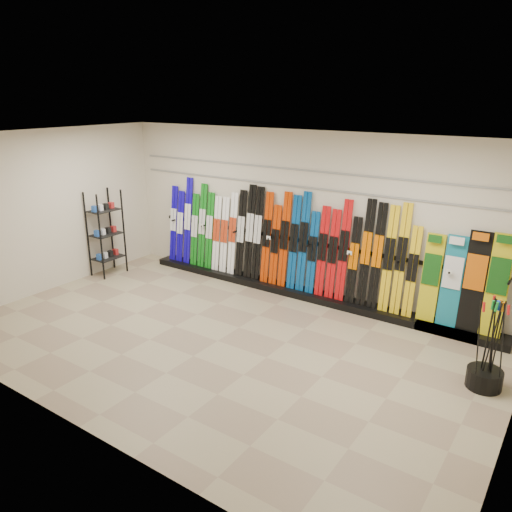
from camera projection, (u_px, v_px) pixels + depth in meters
The scene contains 12 objects.
floor at pixel (218, 341), 7.60m from camera, with size 8.00×8.00×0.00m, color gray.
back_wall at pixel (301, 214), 9.09m from camera, with size 8.00×8.00×0.00m, color beige.
left_wall at pixel (48, 211), 9.29m from camera, with size 5.00×5.00×0.00m, color beige.
ceiling at pixel (212, 140), 6.67m from camera, with size 8.00×8.00×0.00m, color silver.
ski_rack_base at pixel (304, 293), 9.25m from camera, with size 8.00×0.40×0.12m, color black.
skis at pixel (277, 241), 9.36m from camera, with size 5.38×0.25×1.83m.
snowboards at pixel (465, 282), 7.59m from camera, with size 1.26×0.24×1.56m.
accessory_rack at pixel (106, 233), 10.19m from camera, with size 0.40×0.60×1.75m, color black.
pole_bin at pixel (484, 378), 6.37m from camera, with size 0.44×0.44×0.25m, color black.
ski_poles at pixel (491, 345), 6.22m from camera, with size 0.38×0.44×1.18m.
slatwall_rail_0 at pixel (302, 187), 8.92m from camera, with size 7.60×0.02×0.03m, color gray.
slatwall_rail_1 at pixel (302, 170), 8.83m from camera, with size 7.60×0.02×0.03m, color gray.
Camera 1 is at (4.34, -5.29, 3.60)m, focal length 35.00 mm.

